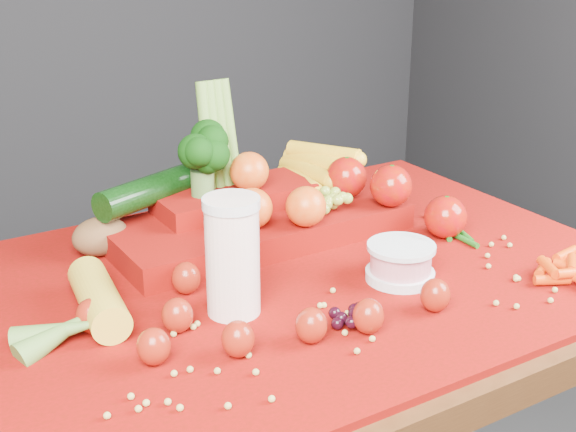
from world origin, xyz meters
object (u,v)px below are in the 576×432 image
table (294,330)px  yogurt_bowl (401,261)px  milk_glass (232,252)px  produce_mound (268,203)px

table → yogurt_bowl: yogurt_bowl is taller
milk_glass → produce_mound: produce_mound is taller
milk_glass → yogurt_bowl: bearing=-8.9°
milk_glass → yogurt_bowl: (0.27, -0.04, -0.06)m
yogurt_bowl → produce_mound: (-0.08, 0.27, 0.03)m
milk_glass → yogurt_bowl: 0.28m
table → produce_mound: bearing=74.6°
table → milk_glass: (-0.15, -0.07, 0.20)m
milk_glass → table: bearing=25.3°
milk_glass → yogurt_bowl: size_ratio=1.61×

